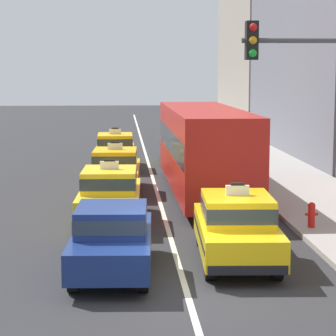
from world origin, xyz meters
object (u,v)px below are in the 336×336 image
taxi_left_third (115,170)px  taxi_right_third (180,145)px  fire_hydrant (312,214)px  traffic_light_pole (331,110)px  taxi_left_second (110,194)px  taxi_right_nearest (236,226)px  taxi_left_fourth (115,150)px  sedan_left_nearest (112,237)px  bus_right_second (204,146)px

taxi_left_third → taxi_right_third: 9.33m
fire_hydrant → traffic_light_pole: (-1.19, -5.48, 3.28)m
taxi_left_second → traffic_light_pole: 9.04m
taxi_right_third → traffic_light_pole: (1.25, -21.32, 2.94)m
taxi_left_third → taxi_right_nearest: same height
taxi_left_second → taxi_right_nearest: bearing=-56.4°
taxi_right_nearest → taxi_right_third: same height
fire_hydrant → traffic_light_pole: size_ratio=0.13×
taxi_left_second → taxi_left_fourth: bearing=89.6°
sedan_left_nearest → taxi_right_nearest: size_ratio=0.94×
sedan_left_nearest → taxi_left_fourth: bearing=90.2°
sedan_left_nearest → taxi_left_fourth: (-0.06, 17.32, 0.03)m
taxi_left_fourth → fire_hydrant: size_ratio=6.26×
bus_right_second → fire_hydrant: 6.98m
bus_right_second → taxi_right_third: size_ratio=2.43×
taxi_right_nearest → fire_hydrant: size_ratio=6.35×
sedan_left_nearest → taxi_left_second: (-0.13, 5.48, 0.03)m
bus_right_second → traffic_light_pole: traffic_light_pole is taller
taxi_left_third → fire_hydrant: (5.65, -7.08, -0.33)m
taxi_left_third → traffic_light_pole: bearing=-70.5°
taxi_left_second → taxi_left_third: same height
taxi_right_third → fire_hydrant: (2.44, -15.84, -0.33)m
taxi_left_third → fire_hydrant: size_ratio=6.34×
sedan_left_nearest → taxi_left_third: taxi_left_third is taller
bus_right_second → fire_hydrant: bearing=-69.8°
taxi_right_third → taxi_left_fourth: bearing=-145.2°
taxi_left_fourth → bus_right_second: (3.34, -7.14, 0.94)m
taxi_left_second → taxi_right_third: 14.50m
sedan_left_nearest → bus_right_second: size_ratio=0.39×
sedan_left_nearest → fire_hydrant: size_ratio=6.00×
sedan_left_nearest → taxi_left_second: 5.48m
fire_hydrant → taxi_left_second: bearing=163.3°
taxi_left_fourth → bus_right_second: size_ratio=0.41×
bus_right_second → fire_hydrant: (2.37, -6.44, -1.27)m
taxi_right_nearest → bus_right_second: size_ratio=0.41×
taxi_left_second → taxi_left_fourth: 11.84m
taxi_left_third → taxi_left_second: bearing=-91.4°
taxi_left_second → taxi_left_third: size_ratio=1.00×
taxi_left_fourth → fire_hydrant: 14.73m
taxi_right_nearest → traffic_light_pole: 4.15m
taxi_left_fourth → taxi_left_second: bearing=-90.4°
taxi_left_third → taxi_right_third: bearing=69.9°
taxi_left_second → taxi_right_nearest: (3.12, -4.69, 0.00)m
taxi_left_third → traffic_light_pole: 13.66m
sedan_left_nearest → taxi_left_fourth: 17.32m
taxi_left_fourth → taxi_right_nearest: size_ratio=0.98×
taxi_right_nearest → taxi_right_third: bearing=89.3°
taxi_left_third → traffic_light_pole: traffic_light_pole is taller
bus_right_second → taxi_left_fourth: bearing=115.1°
taxi_left_second → fire_hydrant: 6.05m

